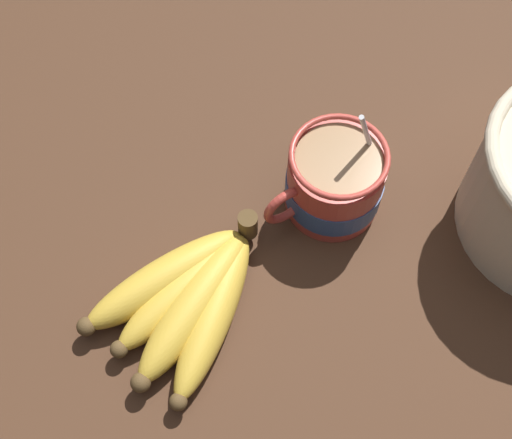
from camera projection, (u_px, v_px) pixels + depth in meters
The scene contains 3 objects.
table at pixel (277, 268), 73.80cm from camera, with size 101.91×101.91×3.92cm.
coffee_mug at pixel (334, 182), 71.53cm from camera, with size 14.27×9.93×13.96cm.
banana_bunch at pixel (187, 297), 68.06cm from camera, with size 20.15×15.13×4.43cm.
Camera 1 is at (17.05, 24.33, 69.73)cm, focal length 50.00 mm.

